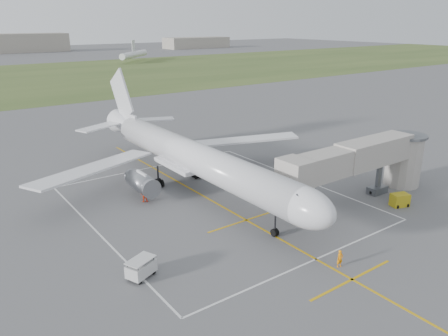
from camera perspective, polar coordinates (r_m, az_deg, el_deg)
ground at (r=54.73m, az=-3.65°, el=-3.15°), size 700.00×700.00×0.00m
apron_markings at (r=50.28m, az=-0.06°, el=-5.15°), size 28.20×60.00×0.01m
airliner at (r=53.86m, az=-4.17°, el=1.43°), size 38.93×46.75×13.52m
jet_bridge at (r=54.22m, az=18.47°, el=1.00°), size 23.40×5.00×7.20m
gpu_unit at (r=54.31m, az=21.98°, el=-3.90°), size 2.29×1.91×1.48m
baggage_cart at (r=37.79m, az=-10.77°, el=-12.71°), size 2.81×2.30×1.70m
ramp_worker_nose at (r=39.87m, az=14.90°, el=-11.37°), size 0.65×0.50×1.59m
ramp_worker_wing at (r=52.34m, az=-10.40°, el=-3.41°), size 1.10×1.02×1.82m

